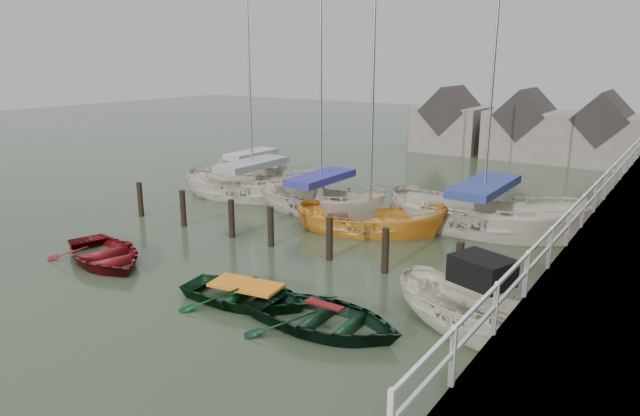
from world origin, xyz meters
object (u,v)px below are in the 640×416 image
Objects in this scene: rowboat_green at (247,303)px; sailboat_b at (321,211)px; rowboat_red at (105,262)px; motorboat at (475,330)px; sailboat_e at (252,178)px; sailboat_d at (481,229)px; rowboat_dkgreen at (324,329)px; sailboat_c at (370,232)px; sailboat_a at (253,197)px.

rowboat_green is 0.33× the size of sailboat_b.
motorboat is at bearing -63.47° from rowboat_red.
sailboat_e is at bearing 67.33° from sailboat_b.
motorboat is 0.42× the size of sailboat_d.
sailboat_e is at bearing 43.40° from rowboat_dkgreen.
sailboat_c is at bearing 123.67° from sailboat_d.
sailboat_d is (3.39, 2.47, 0.04)m from sailboat_c.
sailboat_c reaches higher than motorboat.
rowboat_red is 0.34× the size of sailboat_d.
rowboat_red is 1.00× the size of rowboat_dkgreen.
rowboat_dkgreen is 3.56m from motorboat.
motorboat is (5.60, 1.72, 0.09)m from rowboat_green.
rowboat_red is 9.09m from sailboat_b.
sailboat_b is (-9.05, 6.86, -0.02)m from motorboat.
sailboat_a is (-9.99, 9.00, 0.06)m from rowboat_dkgreen.
rowboat_green is at bearing 126.03° from motorboat.
sailboat_e is at bearing 27.41° from sailboat_a.
sailboat_a reaches higher than sailboat_c.
motorboat is 8.50m from sailboat_d.
motorboat is 18.87m from sailboat_e.
sailboat_d is at bearing -5.67° from rowboat_dkgreen.
sailboat_e is at bearing 77.99° from sailboat_d.
sailboat_e is (-13.19, 2.22, 0.01)m from sailboat_d.
rowboat_red is at bearing 87.93° from rowboat_dkgreen.
rowboat_green is at bearing 165.13° from sailboat_c.
sailboat_d is (8.73, 10.02, 0.06)m from rowboat_red.
rowboat_green is at bearing 160.64° from sailboat_d.
sailboat_e is (-12.74, 12.10, 0.06)m from rowboat_dkgreen.
sailboat_c is (7.05, -1.59, -0.04)m from sailboat_a.
rowboat_dkgreen is 0.37× the size of sailboat_c.
rowboat_dkgreen is 0.81× the size of motorboat.
rowboat_red is 13.03m from sailboat_e.
rowboat_green is 11.63m from sailboat_a.
sailboat_c reaches higher than rowboat_red.
sailboat_c is at bearing 18.55° from rowboat_dkgreen.
sailboat_c is 1.11× the size of sailboat_e.
sailboat_d is (2.98, 9.81, 0.06)m from rowboat_green.
rowboat_dkgreen reaches higher than rowboat_red.
sailboat_a is 1.15× the size of sailboat_e.
rowboat_green is 5.86m from motorboat.
motorboat is at bearing -105.28° from sailboat_e.
sailboat_c is (-2.94, 7.41, 0.02)m from rowboat_dkgreen.
sailboat_e is (-6.75, 3.45, 0.00)m from sailboat_b.
sailboat_a is at bearing 30.93° from rowboat_green.
sailboat_b reaches higher than rowboat_red.
sailboat_d is at bearing 36.89° from motorboat.
sailboat_b reaches higher than rowboat_dkgreen.
sailboat_c reaches higher than rowboat_green.
sailboat_e is (-9.80, 4.69, 0.05)m from sailboat_c.
sailboat_a reaches higher than sailboat_b.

